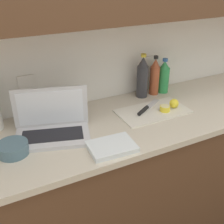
{
  "coord_description": "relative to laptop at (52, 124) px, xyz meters",
  "views": [
    {
      "loc": [
        -0.89,
        -1.2,
        1.69
      ],
      "look_at": [
        -0.29,
        -0.01,
        0.98
      ],
      "focal_mm": 45.0,
      "sensor_mm": 36.0,
      "label": 1
    }
  ],
  "objects": [
    {
      "name": "laptop",
      "position": [
        0.0,
        0.0,
        0.0
      ],
      "size": [
        0.42,
        0.32,
        0.23
      ],
      "rotation": [
        0.0,
        0.0,
        -0.29
      ],
      "color": "silver",
      "rests_on": "counter_unit"
    },
    {
      "name": "bottle_water_clear",
      "position": [
        0.66,
        0.19,
        0.08
      ],
      "size": [
        0.08,
        0.08,
        0.29
      ],
      "color": "#333338",
      "rests_on": "counter_unit"
    },
    {
      "name": "bottle_oil_tall",
      "position": [
        0.76,
        0.19,
        0.06
      ],
      "size": [
        0.06,
        0.06,
        0.26
      ],
      "color": "#A34C2D",
      "rests_on": "counter_unit"
    },
    {
      "name": "bottle_green_soda",
      "position": [
        0.83,
        0.19,
        0.05
      ],
      "size": [
        0.07,
        0.07,
        0.24
      ],
      "color": "#2D934C",
      "rests_on": "counter_unit"
    },
    {
      "name": "ground_plane",
      "position": [
        0.61,
        -0.04,
        -0.96
      ],
      "size": [
        12.0,
        12.0,
        0.0
      ],
      "primitive_type": "plane",
      "color": "brown",
      "rests_on": "ground"
    },
    {
      "name": "measuring_cup",
      "position": [
        0.2,
        0.18,
        -0.01
      ],
      "size": [
        0.1,
        0.08,
        0.09
      ],
      "color": "silver",
      "rests_on": "counter_unit"
    },
    {
      "name": "counter_unit",
      "position": [
        0.63,
        -0.04,
        -0.5
      ],
      "size": [
        2.02,
        0.64,
        0.9
      ],
      "color": "brown",
      "rests_on": "ground_plane"
    },
    {
      "name": "cutting_board",
      "position": [
        0.6,
        -0.03,
        -0.05
      ],
      "size": [
        0.42,
        0.23,
        0.01
      ],
      "primitive_type": "cube",
      "color": "silver",
      "rests_on": "counter_unit"
    },
    {
      "name": "knife",
      "position": [
        0.57,
        -0.0,
        -0.04
      ],
      "size": [
        0.23,
        0.16,
        0.02
      ],
      "rotation": [
        0.0,
        0.0,
        0.55
      ],
      "color": "silver",
      "rests_on": "cutting_board"
    },
    {
      "name": "bowl_white",
      "position": [
        -0.21,
        -0.09,
        -0.03
      ],
      "size": [
        0.14,
        0.14,
        0.06
      ],
      "color": "slate",
      "rests_on": "counter_unit"
    },
    {
      "name": "dish_towel",
      "position": [
        0.22,
        -0.26,
        -0.04
      ],
      "size": [
        0.23,
        0.17,
        0.02
      ],
      "primitive_type": "cube",
      "rotation": [
        0.0,
        0.0,
        -0.06
      ],
      "color": "white",
      "rests_on": "counter_unit"
    },
    {
      "name": "lemon_whole_beside",
      "position": [
        0.74,
        -0.05,
        -0.02
      ],
      "size": [
        0.06,
        0.06,
        0.06
      ],
      "color": "yellow",
      "rests_on": "cutting_board"
    },
    {
      "name": "lemon_half_cut",
      "position": [
        0.67,
        -0.06,
        -0.03
      ],
      "size": [
        0.06,
        0.06,
        0.03
      ],
      "color": "yellow",
      "rests_on": "cutting_board"
    }
  ]
}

